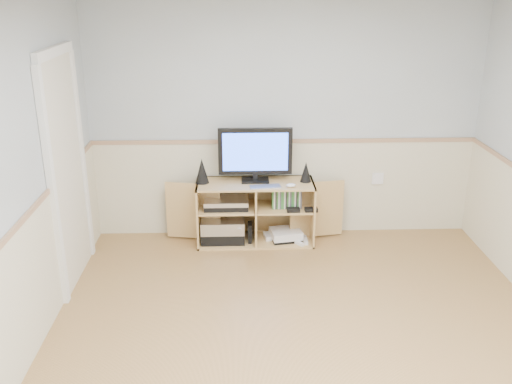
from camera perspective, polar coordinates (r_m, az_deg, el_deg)
room at (r=3.86m, az=4.63°, el=-0.32°), size 4.04×4.54×2.54m
media_cabinet at (r=5.96m, az=-0.08°, el=-1.79°), size 1.87×0.45×0.65m
monitor at (r=5.75m, az=-0.08°, el=3.93°), size 0.74×0.18×0.56m
speaker_left at (r=5.78m, az=-5.43°, el=2.12°), size 0.14×0.14×0.25m
speaker_right at (r=5.82m, az=5.01°, el=2.02°), size 0.11×0.11×0.21m
keyboard at (r=5.66m, az=0.94°, el=0.53°), size 0.32×0.16×0.01m
mouse at (r=5.68m, az=3.52°, el=0.67°), size 0.11×0.08×0.04m
av_components at (r=5.95m, az=-3.17°, el=-3.04°), size 0.52×0.33×0.47m
game_consoles at (r=6.02m, az=2.89°, el=-4.30°), size 0.46×0.31×0.11m
game_cases at (r=5.85m, az=3.07°, el=-0.63°), size 0.30×0.14×0.19m
wall_outlet at (r=6.21m, az=12.06°, el=1.33°), size 0.12×0.03×0.12m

